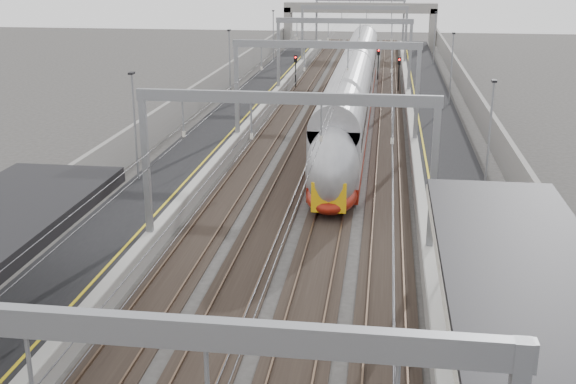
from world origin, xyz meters
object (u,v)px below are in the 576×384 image
(train, at_px, (353,96))
(bench, at_px, (537,350))
(signal_green, at_px, (296,65))
(overbridge, at_px, (360,14))

(train, relative_size, bench, 25.83)
(bench, height_order, signal_green, signal_green)
(bench, relative_size, signal_green, 0.58)
(train, xyz_separation_m, signal_green, (-6.70, 15.62, 0.22))
(bench, bearing_deg, signal_green, 104.67)
(train, bearing_deg, overbridge, 91.76)
(bench, xyz_separation_m, signal_green, (-14.21, 54.28, 0.80))
(overbridge, distance_m, bench, 88.12)
(overbridge, distance_m, signal_green, 33.82)
(overbridge, bearing_deg, train, -88.24)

